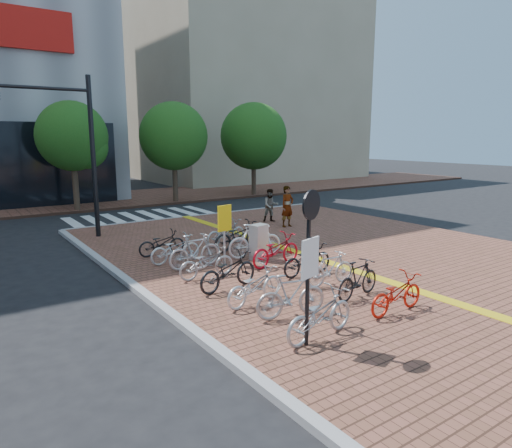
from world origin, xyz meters
TOP-DOWN VIEW (x-y plane):
  - ground at (0.00, 0.00)m, footprint 120.00×120.00m
  - kerb_west at (-4.00, -5.00)m, footprint 0.25×34.00m
  - kerb_north at (3.00, 12.00)m, footprint 14.00×0.25m
  - far_sidewalk at (0.00, 21.00)m, footprint 70.00×8.00m
  - building_beige at (18.00, 32.00)m, footprint 20.00×18.00m
  - crosswalk at (0.50, 14.00)m, footprint 7.50×4.00m
  - street_trees at (5.04, 17.45)m, footprint 16.20×4.60m
  - bike_0 at (-2.10, -2.62)m, footprint 1.97×0.90m
  - bike_1 at (-1.90, -1.44)m, footprint 1.78×0.81m
  - bike_2 at (-2.10, -0.29)m, footprint 1.83×0.89m
  - bike_3 at (-2.05, 1.04)m, footprint 1.99×0.99m
  - bike_4 at (-2.06, 2.23)m, footprint 1.74×0.63m
  - bike_5 at (-1.86, 3.34)m, footprint 1.82×0.60m
  - bike_6 at (-2.11, 4.25)m, footprint 1.78×0.71m
  - bike_7 at (-2.09, 5.38)m, footprint 1.66×0.63m
  - bike_8 at (0.28, -2.61)m, footprint 1.76×0.66m
  - bike_9 at (0.29, -1.41)m, footprint 1.70×0.71m
  - bike_10 at (0.40, -0.31)m, footprint 1.61×0.56m
  - bike_11 at (0.52, 0.81)m, footprint 1.82×0.69m
  - bike_12 at (0.36, 2.12)m, footprint 1.99×0.88m
  - bike_13 at (0.38, 3.31)m, footprint 2.01×0.85m
  - bike_14 at (0.45, 4.48)m, footprint 2.04×0.77m
  - bike_15 at (0.51, 5.43)m, footprint 1.92×0.98m
  - pedestrian_a at (4.62, 6.92)m, footprint 0.71×0.49m
  - pedestrian_b at (4.74, 8.35)m, footprint 0.93×0.83m
  - utility_box at (0.33, 3.03)m, footprint 0.62×0.51m
  - yellow_sign at (-0.86, 3.20)m, footprint 0.52×0.16m
  - notice_sign at (-2.53, -2.74)m, footprint 0.55×0.21m
  - traffic_light_pole at (-4.50, 9.75)m, footprint 3.42×1.32m

SIDE VIEW (x-z plane):
  - ground at x=0.00m, z-range 0.00..0.00m
  - crosswalk at x=0.50m, z-range 0.00..0.01m
  - far_sidewalk at x=0.00m, z-range 0.00..0.15m
  - kerb_west at x=-4.00m, z-range 0.00..0.15m
  - kerb_north at x=3.00m, z-range 0.00..0.15m
  - bike_7 at x=-2.09m, z-range 0.15..1.01m
  - bike_4 at x=-2.06m, z-range 0.15..1.06m
  - bike_8 at x=0.28m, z-range 0.15..1.07m
  - bike_2 at x=-2.10m, z-range 0.15..1.07m
  - bike_6 at x=-2.11m, z-range 0.15..1.07m
  - bike_11 at x=0.52m, z-range 0.15..1.10m
  - bike_10 at x=0.40m, z-range 0.15..1.10m
  - bike_15 at x=0.51m, z-range 0.15..1.11m
  - bike_9 at x=0.29m, z-range 0.15..1.14m
  - bike_3 at x=-2.05m, z-range 0.15..1.15m
  - bike_0 at x=-2.10m, z-range 0.15..1.15m
  - bike_12 at x=0.36m, z-range 0.15..1.16m
  - bike_1 at x=-1.90m, z-range 0.15..1.18m
  - bike_14 at x=0.45m, z-range 0.15..1.21m
  - bike_5 at x=-1.86m, z-range 0.15..1.23m
  - bike_13 at x=0.38m, z-range 0.15..1.32m
  - utility_box at x=0.33m, z-range 0.15..1.33m
  - pedestrian_b at x=4.74m, z-range 0.15..1.72m
  - pedestrian_a at x=4.62m, z-range 0.15..2.00m
  - yellow_sign at x=-0.86m, z-range 0.52..2.42m
  - notice_sign at x=-2.53m, z-range 0.55..3.62m
  - street_trees at x=5.04m, z-range 0.92..7.27m
  - traffic_light_pole at x=-4.50m, z-range 1.36..7.73m
  - building_beige at x=18.00m, z-range 0.00..18.00m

